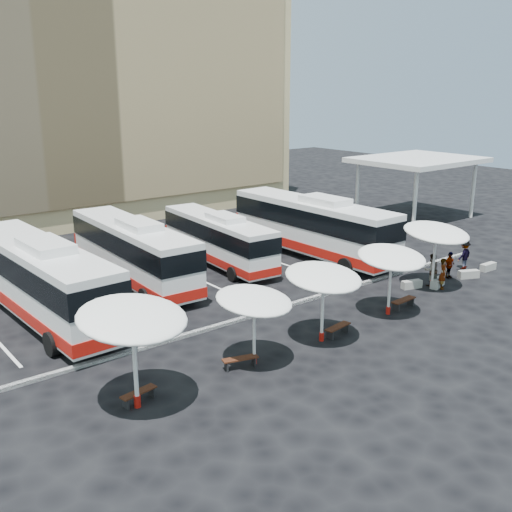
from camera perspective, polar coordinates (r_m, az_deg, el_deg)
ground at (r=30.18m, az=2.06°, el=-5.58°), size 120.00×120.00×0.00m
sandstone_building at (r=56.25m, az=-20.32°, el=16.61°), size 42.00×18.25×29.60m
service_canopy at (r=52.97m, az=15.14°, el=8.69°), size 10.00×8.00×5.20m
curb_divider at (r=30.51m, az=1.45°, el=-5.18°), size 34.00×0.25×0.15m
bay_lines at (r=36.27m, az=-6.16°, el=-1.90°), size 24.15×12.00×0.01m
bus_0 at (r=30.74m, az=-19.86°, el=-1.94°), size 3.40×13.23×4.17m
bus_1 at (r=35.10m, az=-11.66°, el=0.59°), size 3.20×12.23×3.85m
bus_2 at (r=38.11m, az=-3.63°, el=1.74°), size 3.11×10.82×3.39m
bus_3 at (r=39.94m, az=5.39°, el=2.96°), size 3.17×13.20×4.18m
sunshade_0 at (r=21.00m, az=-11.70°, el=-5.86°), size 4.68×4.72×3.99m
sunshade_1 at (r=24.00m, az=-0.18°, el=-4.29°), size 4.13×4.15×3.26m
sunshade_2 at (r=26.28m, az=6.44°, el=-2.04°), size 3.51×3.55×3.53m
sunshade_3 at (r=29.99m, az=12.78°, el=-0.14°), size 4.04×4.07×3.48m
sunshade_4 at (r=34.61m, az=16.79°, el=2.12°), size 3.79×3.84×3.76m
wood_bench_0 at (r=22.58m, az=-11.12°, el=-12.76°), size 1.46×0.60×0.44m
wood_bench_1 at (r=24.60m, az=-1.51°, el=-9.89°), size 1.53×0.80×0.45m
wood_bench_2 at (r=27.86m, az=7.79°, el=-6.82°), size 1.55×0.62×0.46m
wood_bench_3 at (r=31.74m, az=13.87°, el=-4.23°), size 1.62×0.52×0.49m
conc_bench_0 at (r=35.00m, az=14.60°, el=-2.63°), size 1.26×0.73×0.45m
conc_bench_1 at (r=35.63m, az=16.90°, el=-2.46°), size 1.33×0.74×0.47m
conc_bench_2 at (r=37.84m, az=19.59°, el=-1.64°), size 1.30×0.90×0.47m
conc_bench_3 at (r=39.81m, az=21.23°, el=-0.97°), size 1.21×0.44×0.45m
passenger_0 at (r=35.19m, az=17.41°, el=-1.62°), size 0.77×0.74×1.77m
passenger_1 at (r=35.51m, az=16.42°, el=-1.28°), size 1.13×1.02×1.89m
passenger_2 at (r=37.25m, az=17.93°, el=-0.83°), size 0.96×0.43×1.62m
passenger_3 at (r=39.36m, az=19.21°, el=0.11°), size 1.23×0.75×1.85m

